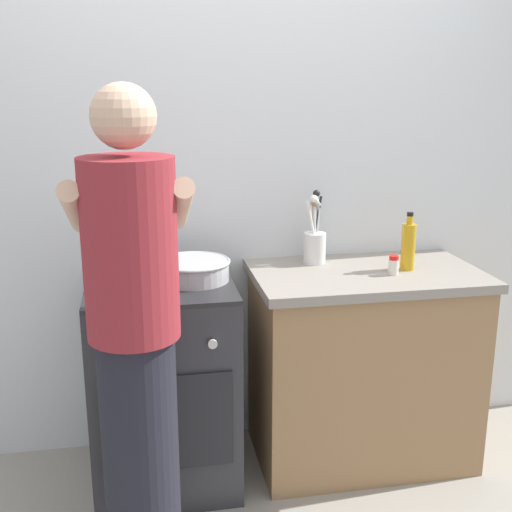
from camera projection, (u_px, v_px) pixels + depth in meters
The scene contains 10 objects.
ground at pixel (250, 484), 2.81m from camera, with size 6.00×6.00×0.00m, color gray.
back_wall at pixel (273, 182), 3.00m from camera, with size 3.20×0.10×2.50m.
countertop at pixel (362, 365), 2.93m from camera, with size 1.00×0.60×0.90m.
stove_range at pixel (164, 382), 2.77m from camera, with size 0.60×0.62×0.90m.
pot at pixel (124, 269), 2.60m from camera, with size 0.25×0.18×0.14m.
mixing_bowl at pixel (193, 269), 2.67m from camera, with size 0.31×0.31×0.09m.
utensil_crock at pixel (315, 241), 2.92m from camera, with size 0.10×0.10×0.33m.
spice_bottle at pixel (394, 265), 2.75m from camera, with size 0.04×0.04×0.08m.
oil_bottle at pixel (408, 246), 2.81m from camera, with size 0.06×0.06×0.26m.
person at pixel (135, 347), 2.11m from camera, with size 0.41×0.50×1.70m.
Camera 1 is at (-0.43, -2.42, 1.69)m, focal length 45.18 mm.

